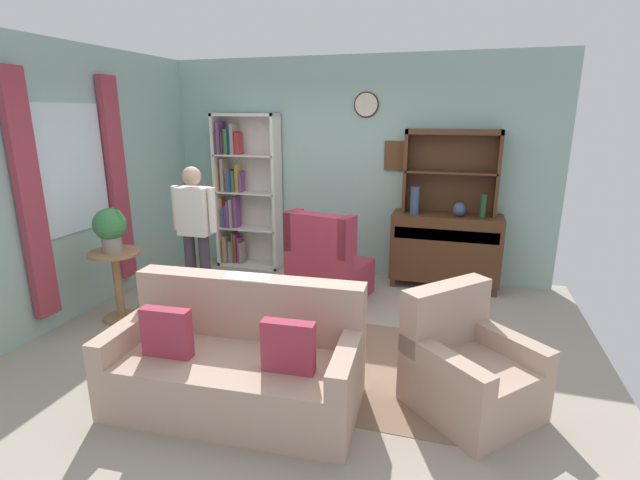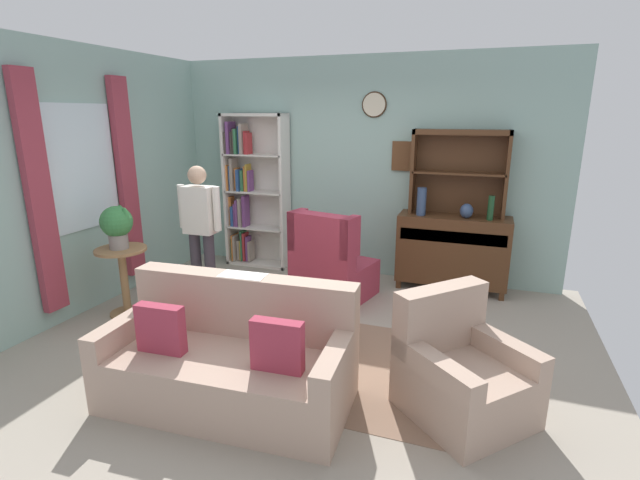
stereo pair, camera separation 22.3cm
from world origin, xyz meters
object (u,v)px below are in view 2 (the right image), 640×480
Objects in this scene: sideboard at (452,249)px; potted_plant_large at (117,224)px; bottle_wine at (491,208)px; coffee_table at (291,310)px; book_stack at (275,301)px; vase_round at (467,211)px; wingback_chair at (331,268)px; couch_floral at (230,362)px; bookshelf at (251,191)px; armchair_floral at (461,376)px; plant_stand at (124,274)px; person_reading at (200,225)px; sideboard_hutch at (460,161)px; potted_plant_small at (152,307)px; vase_tall at (422,201)px.

sideboard is 3.80m from potted_plant_large.
coffee_table is at bearing -131.35° from bottle_wine.
book_stack is at bearing -152.96° from coffee_table.
wingback_chair is at bearing -152.34° from vase_round.
wingback_chair reaches higher than couch_floral.
coffee_table is (-1.67, -1.90, -0.71)m from bottle_wine.
armchair_floral is (3.02, -2.59, -0.76)m from bookshelf.
sideboard is at bearing 31.24° from plant_stand.
couch_floral is at bearing -115.04° from sideboard.
person_reading reaches higher than plant_stand.
vase_round is at bearing -53.52° from sideboard_hutch.
potted_plant_small is at bearing 148.77° from couch_floral.
wingback_chair reaches higher than armchair_floral.
vase_tall is 2.31m from book_stack.
vase_round is at bearing 29.38° from plant_stand.
vase_round reaches higher than couch_floral.
person_reading is (-1.25, 1.55, 0.59)m from couch_floral.
plant_stand is (-2.82, -1.87, -0.63)m from vase_tall.
bottle_wine is (0.39, -0.20, -0.50)m from sideboard_hutch.
sideboard is at bearing 64.96° from couch_floral.
coffee_table is at bearing 2.97° from potted_plant_small.
couch_floral is at bearing -165.67° from armchair_floral.
bottle_wine reaches higher than potted_plant_large.
wingback_chair is 1.18m from coffee_table.
book_stack is at bearing -124.47° from sideboard.
plant_stand is at bearing -148.76° from sideboard.
vase_tall is 0.41× the size of coffee_table.
person_reading is (0.60, 0.57, 0.45)m from plant_stand.
sideboard reaches higher than plant_stand.
bottle_wine is 0.91× the size of potted_plant_small.
sideboard is 3.24m from couch_floral.
bottle_wine is at bearing -4.95° from vase_round.
potted_plant_small is (0.43, -0.11, -0.82)m from potted_plant_large.
wingback_chair is (-0.89, -0.73, -0.70)m from vase_tall.
vase_round is 0.21× the size of coffee_table.
wingback_chair is 2.25m from plant_stand.
person_reading is (-2.74, -1.31, -0.10)m from vase_round.
potted_plant_small is (-2.92, -2.00, -0.82)m from vase_round.
sideboard_hutch is 0.64m from vase_tall.
book_stack is at bearing 0.50° from potted_plant_small.
couch_floral is (-1.37, -3.04, -1.25)m from sideboard_hutch.
potted_plant_small is at bearing -140.44° from vase_tall.
bookshelf is 1.62× the size of sideboard.
potted_plant_large is 0.56× the size of coffee_table.
sideboard_hutch is 2.73m from coffee_table.
sideboard is 6.17× the size of book_stack.
bookshelf is 2.89m from vase_round.
bottle_wine is at bearing 58.23° from couch_floral.
bookshelf is 2.00× the size of wingback_chair.
person_reading is at bearing -84.48° from bookshelf.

